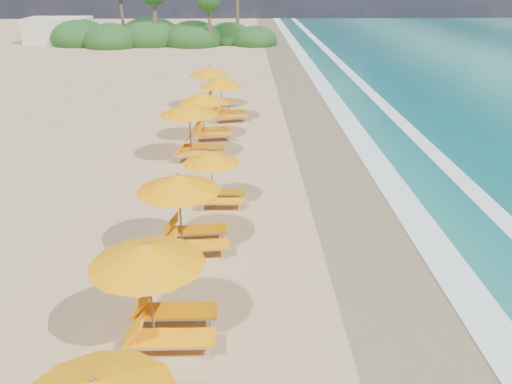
{
  "coord_description": "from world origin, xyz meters",
  "views": [
    {
      "loc": [
        -0.37,
        -15.47,
        7.89
      ],
      "look_at": [
        0.0,
        0.0,
        1.2
      ],
      "focal_mm": 36.13,
      "sensor_mm": 36.0,
      "label": 1
    }
  ],
  "objects": [
    {
      "name": "station_5",
      "position": [
        -1.37,
        1.65,
        1.16
      ],
      "size": [
        2.26,
        2.09,
        2.08
      ],
      "rotation": [
        0.0,
        0.0,
        -0.02
      ],
      "color": "olive",
      "rests_on": "ground"
    },
    {
      "name": "station_6",
      "position": [
        -2.57,
        6.65,
        1.48
      ],
      "size": [
        3.1,
        2.94,
        2.64
      ],
      "rotation": [
        0.0,
        0.0,
        -0.14
      ],
      "color": "olive",
      "rests_on": "ground"
    },
    {
      "name": "wet_sand",
      "position": [
        4.0,
        0.0,
        0.01
      ],
      "size": [
        4.0,
        160.0,
        0.01
      ],
      "primitive_type": "cube",
      "color": "olive",
      "rests_on": "ground"
    },
    {
      "name": "station_7",
      "position": [
        -2.2,
        9.66,
        1.36
      ],
      "size": [
        2.88,
        2.75,
        2.43
      ],
      "rotation": [
        0.0,
        0.0,
        0.16
      ],
      "color": "olive",
      "rests_on": "ground"
    },
    {
      "name": "station_3",
      "position": [
        -2.3,
        -5.77,
        1.46
      ],
      "size": [
        2.79,
        2.57,
        2.6
      ],
      "rotation": [
        0.0,
        0.0,
        0.01
      ],
      "color": "olive",
      "rests_on": "ground"
    },
    {
      "name": "station_8",
      "position": [
        -1.44,
        13.08,
        1.41
      ],
      "size": [
        3.03,
        2.89,
        2.52
      ],
      "rotation": [
        0.0,
        0.0,
        0.19
      ],
      "color": "olive",
      "rests_on": "ground"
    },
    {
      "name": "station_9",
      "position": [
        -2.26,
        16.01,
        1.45
      ],
      "size": [
        3.34,
        3.29,
        2.6
      ],
      "rotation": [
        0.0,
        0.0,
        -0.36
      ],
      "color": "olive",
      "rests_on": "ground"
    },
    {
      "name": "beach_building",
      "position": [
        -22.0,
        48.0,
        1.4
      ],
      "size": [
        7.0,
        5.0,
        2.8
      ],
      "primitive_type": "cube",
      "color": "beige",
      "rests_on": "ground"
    },
    {
      "name": "station_4",
      "position": [
        -2.1,
        -1.6,
        1.42
      ],
      "size": [
        2.88,
        2.7,
        2.54
      ],
      "rotation": [
        0.0,
        0.0,
        0.09
      ],
      "color": "olive",
      "rests_on": "ground"
    },
    {
      "name": "surf_foam",
      "position": [
        6.7,
        0.0,
        0.03
      ],
      "size": [
        4.0,
        160.0,
        0.01
      ],
      "color": "white",
      "rests_on": "ground"
    },
    {
      "name": "ground",
      "position": [
        0.0,
        0.0,
        0.0
      ],
      "size": [
        160.0,
        160.0,
        0.0
      ],
      "primitive_type": "plane",
      "color": "tan",
      "rests_on": "ground"
    },
    {
      "name": "treeline",
      "position": [
        -9.94,
        45.51,
        1.0
      ],
      "size": [
        25.8,
        8.8,
        9.74
      ],
      "color": "#163D14",
      "rests_on": "ground"
    }
  ]
}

